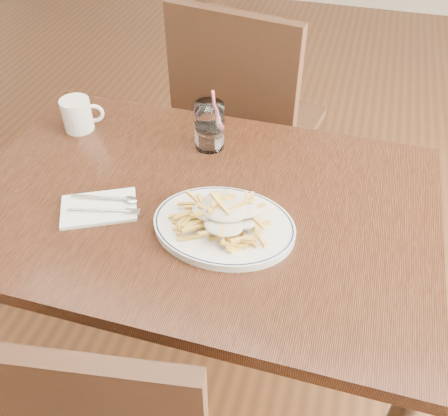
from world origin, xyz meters
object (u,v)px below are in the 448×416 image
(loaded_fries, at_px, (224,212))
(coffee_mug, at_px, (78,115))
(chair_far, at_px, (244,117))
(water_glass, at_px, (210,129))
(fries_plate, at_px, (224,226))
(table, at_px, (199,221))

(loaded_fries, xyz_separation_m, coffee_mug, (-0.54, 0.30, -0.01))
(chair_far, relative_size, water_glass, 5.45)
(chair_far, distance_m, fries_plate, 0.80)
(chair_far, distance_m, water_glass, 0.51)
(fries_plate, relative_size, coffee_mug, 2.96)
(chair_far, xyz_separation_m, coffee_mug, (-0.40, -0.47, 0.22))
(table, distance_m, fries_plate, 0.16)
(table, xyz_separation_m, chair_far, (-0.05, 0.68, -0.10))
(loaded_fries, relative_size, water_glass, 1.38)
(chair_far, bearing_deg, table, -86.16)
(fries_plate, distance_m, water_glass, 0.35)
(table, height_order, loaded_fries, loaded_fries)
(loaded_fries, bearing_deg, coffee_mug, 151.04)
(chair_far, height_order, fries_plate, chair_far)
(loaded_fries, height_order, water_glass, water_glass)
(fries_plate, relative_size, loaded_fries, 1.37)
(chair_far, height_order, water_glass, chair_far)
(table, distance_m, chair_far, 0.69)
(loaded_fries, bearing_deg, water_glass, 112.73)
(fries_plate, bearing_deg, loaded_fries, 90.00)
(table, bearing_deg, chair_far, 93.84)
(table, distance_m, loaded_fries, 0.19)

